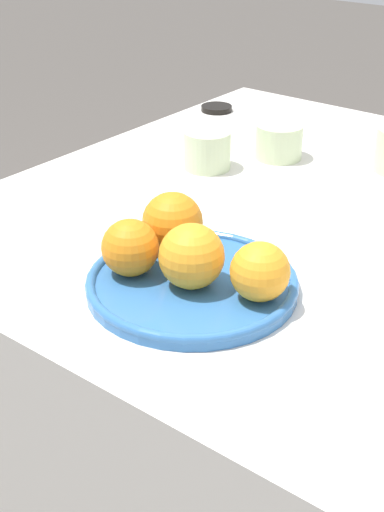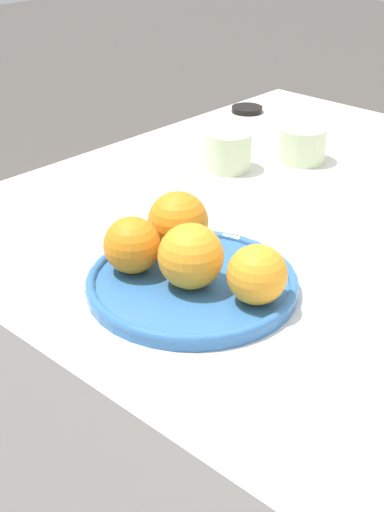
% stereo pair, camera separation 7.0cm
% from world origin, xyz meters
% --- Properties ---
extents(table, '(1.20, 1.05, 0.72)m').
position_xyz_m(table, '(0.00, 0.00, 0.36)').
color(table, silver).
rests_on(table, ground_plane).
extents(fruit_platter, '(0.27, 0.27, 0.02)m').
position_xyz_m(fruit_platter, '(-0.11, -0.31, 0.73)').
color(fruit_platter, '#336BAD').
rests_on(fruit_platter, table).
extents(orange_0, '(0.08, 0.08, 0.08)m').
position_xyz_m(orange_0, '(-0.10, -0.32, 0.78)').
color(orange_0, orange).
rests_on(orange_0, fruit_platter).
extents(orange_1, '(0.08, 0.08, 0.08)m').
position_xyz_m(orange_1, '(-0.18, -0.35, 0.77)').
color(orange_1, orange).
rests_on(orange_1, fruit_platter).
extents(orange_2, '(0.07, 0.07, 0.07)m').
position_xyz_m(orange_2, '(-0.02, -0.29, 0.77)').
color(orange_2, orange).
rests_on(orange_2, fruit_platter).
extents(orange_3, '(0.08, 0.08, 0.08)m').
position_xyz_m(orange_3, '(-0.18, -0.26, 0.78)').
color(orange_3, orange).
rests_on(orange_3, fruit_platter).
extents(cup_0, '(0.09, 0.09, 0.06)m').
position_xyz_m(cup_0, '(-0.28, 0.17, 0.75)').
color(cup_0, beige).
rests_on(cup_0, table).
extents(cup_2, '(0.08, 0.08, 0.07)m').
position_xyz_m(cup_2, '(-0.35, 0.04, 0.76)').
color(cup_2, beige).
rests_on(cup_2, table).
extents(napkin, '(0.13, 0.12, 0.01)m').
position_xyz_m(napkin, '(0.15, -0.32, 0.73)').
color(napkin, silver).
rests_on(napkin, table).
extents(soy_dish, '(0.07, 0.07, 0.01)m').
position_xyz_m(soy_dish, '(-0.54, 0.33, 0.73)').
color(soy_dish, black).
rests_on(soy_dish, table).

